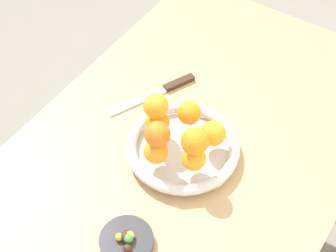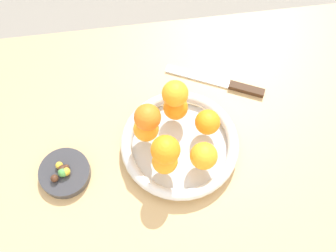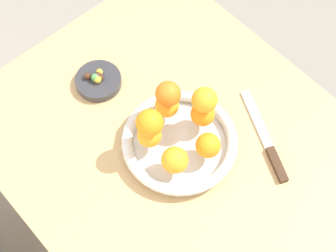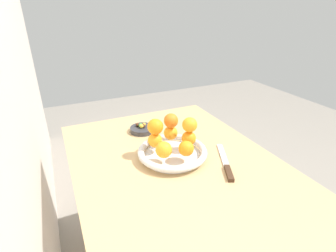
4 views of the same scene
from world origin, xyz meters
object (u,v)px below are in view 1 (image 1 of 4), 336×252
at_px(orange_0, 189,113).
at_px(candy_ball_0, 127,248).
at_px(orange_2, 156,151).
at_px(orange_4, 213,133).
at_px(candy_ball_4, 119,237).
at_px(knife, 160,92).
at_px(candy_ball_3, 125,237).
at_px(fruit_bowl, 182,147).
at_px(orange_3, 194,158).
at_px(orange_7, 156,106).
at_px(candy_dish, 127,241).
at_px(candy_ball_2, 126,234).
at_px(candy_ball_5, 128,238).
at_px(dining_table, 197,154).
at_px(orange_5, 157,134).
at_px(orange_1, 158,122).
at_px(orange_6, 195,141).
at_px(candy_ball_1, 130,235).

bearing_deg(orange_0, candy_ball_0, 11.71).
distance_m(orange_2, orange_4, 0.14).
bearing_deg(candy_ball_4, knife, -156.52).
bearing_deg(candy_ball_3, fruit_bowl, -173.05).
distance_m(orange_0, orange_2, 0.14).
distance_m(orange_3, candy_ball_3, 0.23).
relative_size(orange_0, orange_7, 0.98).
bearing_deg(candy_ball_4, candy_dish, 122.81).
distance_m(candy_ball_0, knife, 0.47).
height_order(fruit_bowl, orange_2, orange_2).
height_order(candy_ball_0, candy_ball_2, candy_ball_0).
xyz_separation_m(candy_dish, orange_3, (-0.23, 0.02, 0.06)).
height_order(orange_0, candy_ball_5, orange_0).
bearing_deg(candy_ball_0, orange_2, -160.72).
xyz_separation_m(dining_table, candy_ball_3, (0.34, 0.03, 0.12)).
distance_m(orange_5, candy_ball_5, 0.23).
relative_size(fruit_bowl, orange_0, 4.72).
bearing_deg(candy_ball_0, orange_1, -157.30).
distance_m(orange_5, candy_ball_4, 0.23).
bearing_deg(knife, candy_ball_5, 26.05).
relative_size(fruit_bowl, candy_dish, 2.36).
xyz_separation_m(fruit_bowl, orange_5, (0.07, -0.02, 0.11)).
distance_m(candy_dish, candy_ball_3, 0.02).
xyz_separation_m(dining_table, candy_ball_0, (0.36, 0.05, 0.12)).
bearing_deg(candy_ball_3, orange_6, 173.97).
bearing_deg(orange_7, orange_4, 109.09).
xyz_separation_m(orange_1, candy_ball_3, (0.27, 0.10, -0.04)).
bearing_deg(orange_3, candy_ball_1, -4.98).
bearing_deg(orange_6, candy_ball_0, -1.29).
height_order(candy_ball_4, knife, candy_ball_4).
xyz_separation_m(fruit_bowl, candy_ball_0, (0.29, 0.05, 0.01)).
bearing_deg(knife, orange_1, 33.08).
xyz_separation_m(dining_table, candy_ball_4, (0.35, 0.02, 0.12)).
distance_m(dining_table, candy_ball_4, 0.37).
distance_m(orange_3, candy_ball_1, 0.22).
bearing_deg(orange_5, candy_ball_0, 18.52).
relative_size(candy_ball_0, candy_ball_2, 1.20).
bearing_deg(orange_0, orange_1, -35.32).
xyz_separation_m(candy_ball_4, candy_ball_5, (-0.01, 0.02, 0.00)).
bearing_deg(knife, candy_ball_1, 26.32).
height_order(orange_4, candy_ball_1, orange_4).
height_order(orange_0, candy_ball_3, orange_0).
distance_m(candy_ball_3, knife, 0.45).
xyz_separation_m(dining_table, orange_1, (0.08, -0.07, 0.16)).
height_order(orange_0, candy_ball_0, orange_0).
distance_m(orange_2, candy_ball_5, 0.21).
xyz_separation_m(orange_0, orange_3, (0.11, 0.08, -0.00)).
bearing_deg(candy_ball_3, candy_ball_5, 91.92).
bearing_deg(orange_3, candy_ball_5, -4.48).
bearing_deg(orange_4, orange_5, -36.01).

